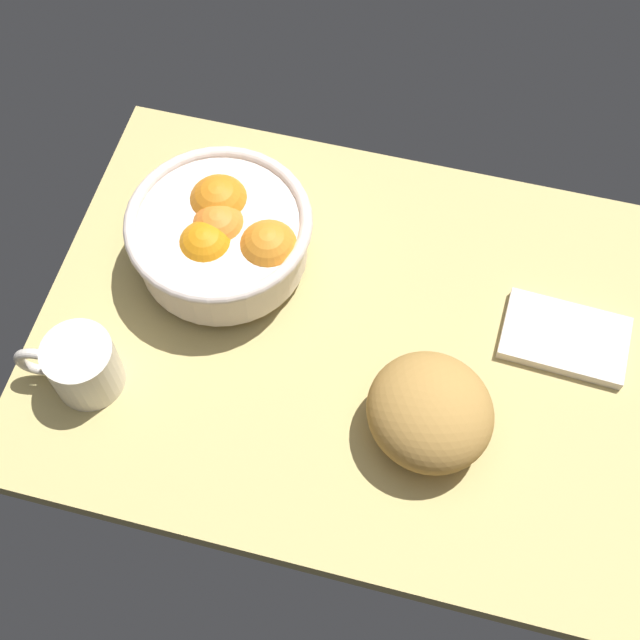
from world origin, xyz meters
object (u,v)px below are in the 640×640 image
Objects in this scene: napkin_folded at (565,338)px; mug at (81,366)px; bread_loaf at (430,412)px; fruit_bowl at (223,235)px.

mug is (54.66, 19.25, 3.23)cm from napkin_folded.
bread_loaf is 0.97× the size of napkin_folded.
fruit_bowl is 33.44cm from bread_loaf.
fruit_bowl is at bearing -1.35° from napkin_folded.
fruit_bowl is 1.56× the size of bread_loaf.
bread_loaf is 21.39cm from napkin_folded.
fruit_bowl is 1.52× the size of napkin_folded.
napkin_folded is 58.04cm from mug.
bread_loaf is at bearing 47.07° from napkin_folded.
bread_loaf is (-29.11, 16.40, -1.16)cm from fruit_bowl.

